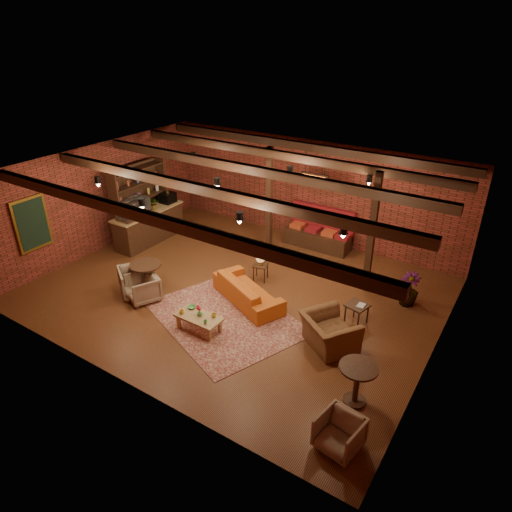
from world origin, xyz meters
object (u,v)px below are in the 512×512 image
Objects in this scene: round_table_right at (357,379)px; plant_tall at (415,258)px; side_table_book at (357,306)px; armchair_far at (339,432)px; armchair_right at (330,327)px; coffee_table at (199,317)px; armchair_b at (143,287)px; sofa at (248,290)px; armchair_a at (136,280)px; side_table_lamp at (261,260)px; round_table_left at (146,273)px.

round_table_right is 0.32× the size of plant_tall.
side_table_book is 0.80× the size of armchair_far.
armchair_right reaches higher than armchair_far.
coffee_table is 1.44× the size of armchair_b.
sofa is at bearing 151.59° from armchair_far.
armchair_right is at bearing 36.95° from armchair_b.
armchair_a is at bearing 50.19° from sofa.
armchair_b reaches higher than sofa.
armchair_b is at bearing -128.32° from side_table_lamp.
round_table_left is at bearing 40.25° from armchair_right.
armchair_b is 0.66× the size of armchair_right.
armchair_far is (1.28, -2.35, -0.15)m from armchair_right.
side_table_book is at bearing -36.99° from armchair_a.
side_table_book is at bearing 36.80° from coffee_table.
armchair_right is (5.10, 0.74, 0.08)m from armchair_a.
round_table_left reaches higher than armchair_b.
sofa is 2.67m from round_table_left.
armchair_right reaches higher than armchair_a.
side_table_book is at bearing -9.30° from side_table_lamp.
sofa is 1.91× the size of armchair_right.
sofa is 2.66m from armchair_b.
plant_tall is (5.70, 3.45, 0.94)m from armchair_b.
coffee_table is at bearing 177.61° from round_table_right.
armchair_right is (2.79, -1.62, -0.11)m from side_table_lamp.
plant_tall is at bearing 62.08° from side_table_book.
armchair_a is at bearing 42.33° from armchair_right.
armchair_a is 0.99× the size of round_table_right.
sofa is 4.02m from round_table_right.
armchair_right is at bearing 6.13° from round_table_left.
armchair_a reaches higher than armchair_far.
armchair_b is 6.73m from plant_tall.
armchair_far is (6.38, -1.62, -0.06)m from armchair_a.
round_table_right reaches higher than side_table_lamp.
plant_tall is at bearing 92.39° from round_table_right.
side_table_book is (2.94, 2.20, 0.14)m from coffee_table.
armchair_right is at bearing 132.08° from round_table_right.
armchair_far is (6.20, -1.83, -0.22)m from round_table_left.
armchair_b is (0.18, -0.33, -0.19)m from round_table_left.
sofa is at bearing 80.07° from coffee_table.
plant_tall is at bearing -27.67° from armchair_a.
round_table_right is at bearing 23.05° from armchair_b.
coffee_table is 2.37m from armchair_a.
armchair_right is (4.92, 0.53, -0.07)m from round_table_left.
round_table_left is 1.10× the size of armchair_b.
round_table_right is at bearing 107.38° from armchair_far.
round_table_left is at bearing 145.28° from armchair_b.
plant_tall reaches higher than armchair_right.
sofa is 4.13m from plant_tall.
sofa reaches higher than coffee_table.
sofa is at bearing -149.13° from plant_tall.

